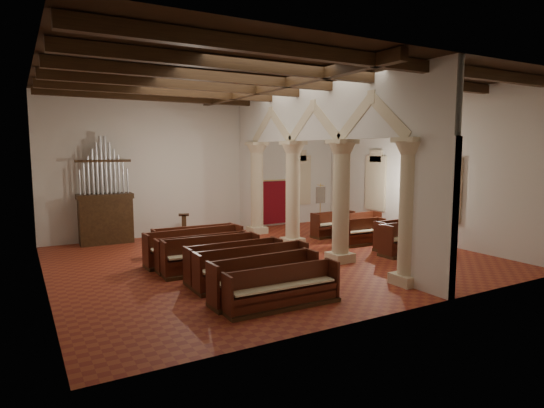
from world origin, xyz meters
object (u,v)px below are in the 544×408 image
at_px(lectern, 184,227).
at_px(aisle_pew_0, 407,244).
at_px(pipe_organ, 105,209).
at_px(processional_banner, 320,213).
at_px(nave_pew_0, 283,294).

distance_m(lectern, aisle_pew_0, 9.14).
bearing_deg(lectern, pipe_organ, -168.85).
xyz_separation_m(lectern, processional_banner, (6.28, -1.16, 0.32)).
bearing_deg(aisle_pew_0, nave_pew_0, -162.42).
bearing_deg(lectern, processional_banner, 7.85).
distance_m(pipe_organ, aisle_pew_0, 11.69).
bearing_deg(processional_banner, lectern, 176.36).
distance_m(pipe_organ, processional_banner, 9.52).
distance_m(processional_banner, aisle_pew_0, 5.81).
xyz_separation_m(pipe_organ, aisle_pew_0, (9.05, -7.33, -0.98)).
height_order(pipe_organ, aisle_pew_0, pipe_organ).
bearing_deg(aisle_pew_0, processional_banner, 83.44).
xyz_separation_m(pipe_organ, processional_banner, (9.38, -1.54, -0.60)).
bearing_deg(aisle_pew_0, lectern, 127.27).
bearing_deg(nave_pew_0, aisle_pew_0, 21.81).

